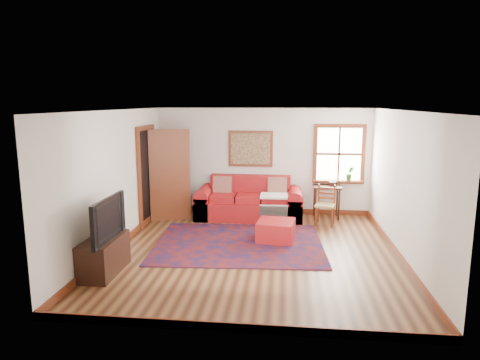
# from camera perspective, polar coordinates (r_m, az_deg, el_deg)

# --- Properties ---
(ground) EXTENTS (5.50, 5.50, 0.00)m
(ground) POSITION_cam_1_polar(r_m,az_deg,el_deg) (7.76, 1.89, -9.52)
(ground) COLOR #3D2010
(ground) RESTS_ON ground
(room_envelope) EXTENTS (5.04, 5.54, 2.52)m
(room_envelope) POSITION_cam_1_polar(r_m,az_deg,el_deg) (7.38, 1.98, 2.67)
(room_envelope) COLOR silver
(room_envelope) RESTS_ON ground
(window) EXTENTS (1.18, 0.20, 1.38)m
(window) POSITION_cam_1_polar(r_m,az_deg,el_deg) (10.14, 13.21, 2.60)
(window) COLOR white
(window) RESTS_ON ground
(doorway) EXTENTS (0.89, 1.08, 2.14)m
(doorway) POSITION_cam_1_polar(r_m,az_deg,el_deg) (9.59, -10.49, 0.79)
(doorway) COLOR black
(doorway) RESTS_ON ground
(framed_artwork) EXTENTS (1.05, 0.07, 0.85)m
(framed_artwork) POSITION_cam_1_polar(r_m,az_deg,el_deg) (10.08, 1.41, 4.18)
(framed_artwork) COLOR maroon
(framed_artwork) RESTS_ON ground
(persian_rug) EXTENTS (3.25, 2.67, 0.02)m
(persian_rug) POSITION_cam_1_polar(r_m,az_deg,el_deg) (8.16, -0.16, -8.43)
(persian_rug) COLOR #5B120D
(persian_rug) RESTS_ON ground
(red_leather_sofa) EXTENTS (2.41, 1.00, 0.94)m
(red_leather_sofa) POSITION_cam_1_polar(r_m,az_deg,el_deg) (9.87, 1.27, -3.24)
(red_leather_sofa) COLOR maroon
(red_leather_sofa) RESTS_ON ground
(red_ottoman) EXTENTS (0.76, 0.76, 0.39)m
(red_ottoman) POSITION_cam_1_polar(r_m,az_deg,el_deg) (8.31, 4.80, -6.76)
(red_ottoman) COLOR maroon
(red_ottoman) RESTS_ON ground
(side_table) EXTENTS (0.63, 0.47, 0.75)m
(side_table) POSITION_cam_1_polar(r_m,az_deg,el_deg) (9.95, 11.50, -1.50)
(side_table) COLOR black
(side_table) RESTS_ON ground
(ladder_back_chair) EXTENTS (0.48, 0.47, 0.86)m
(ladder_back_chair) POSITION_cam_1_polar(r_m,az_deg,el_deg) (9.50, 11.35, -3.06)
(ladder_back_chair) COLOR tan
(ladder_back_chair) RESTS_ON ground
(media_cabinet) EXTENTS (0.46, 1.03, 0.57)m
(media_cabinet) POSITION_cam_1_polar(r_m,az_deg,el_deg) (7.08, -17.67, -9.58)
(media_cabinet) COLOR black
(media_cabinet) RESTS_ON ground
(television) EXTENTS (0.15, 1.14, 0.66)m
(television) POSITION_cam_1_polar(r_m,az_deg,el_deg) (6.84, -18.01, -4.94)
(television) COLOR black
(television) RESTS_ON media_cabinet
(candle_hurricane) EXTENTS (0.12, 0.12, 0.18)m
(candle_hurricane) POSITION_cam_1_polar(r_m,az_deg,el_deg) (7.30, -16.20, -5.86)
(candle_hurricane) COLOR silver
(candle_hurricane) RESTS_ON media_cabinet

